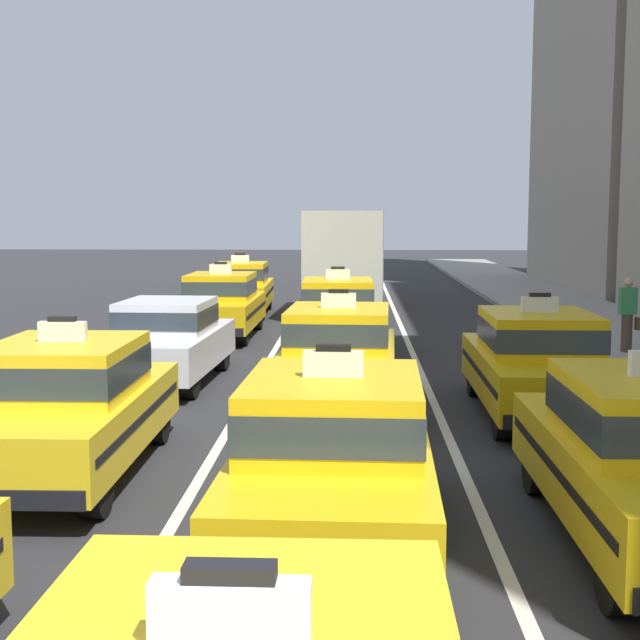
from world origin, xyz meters
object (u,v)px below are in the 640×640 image
object	(u,v)px
sedan_left_third	(168,339)
taxi_center_second	(334,456)
taxi_center_third	(339,355)
taxi_center_fourth	(338,312)
taxi_left_fifth	(241,287)
pedestrian_by_storefront	(628,315)
taxi_right_third	(537,361)
taxi_left_second	(68,405)
taxi_left_fourth	(222,304)
box_truck_center_fifth	(347,258)

from	to	relation	value
sedan_left_third	taxi_center_second	distance (m)	8.79
taxi_center_third	taxi_center_fourth	xyz separation A→B (m)	(-0.13, 6.36, 0.00)
taxi_left_fifth	pedestrian_by_storefront	distance (m)	12.70
taxi_center_third	taxi_right_third	bearing A→B (deg)	-10.03
taxi_left_second	taxi_center_third	size ratio (longest dim) A/B	0.99
taxi_center_second	pedestrian_by_storefront	world-z (taller)	taxi_center_second
taxi_left_fourth	pedestrian_by_storefront	world-z (taller)	taxi_left_fourth
taxi_left_fourth	taxi_center_second	size ratio (longest dim) A/B	0.99
sedan_left_third	taxi_left_fifth	distance (m)	11.59
taxi_center_second	pedestrian_by_storefront	distance (m)	13.01
taxi_left_second	taxi_right_third	world-z (taller)	same
taxi_center_third	box_truck_center_fifth	size ratio (longest dim) A/B	0.66
taxi_left_fourth	taxi_left_fifth	distance (m)	5.27
taxi_right_third	taxi_center_fourth	bearing A→B (deg)	115.04
taxi_center_third	sedan_left_third	bearing A→B (deg)	148.22
taxi_left_fifth	taxi_left_fourth	bearing A→B (deg)	-88.15
taxi_left_fifth	box_truck_center_fifth	bearing A→B (deg)	7.91
taxi_left_second	box_truck_center_fifth	xyz separation A→B (m)	(3.23, 18.03, 0.90)
taxi_left_fifth	taxi_center_second	world-z (taller)	same
taxi_left_fifth	pedestrian_by_storefront	world-z (taller)	taxi_left_fifth
taxi_left_fourth	box_truck_center_fifth	world-z (taller)	box_truck_center_fifth
taxi_left_second	box_truck_center_fifth	bearing A→B (deg)	79.83
taxi_left_fourth	sedan_left_third	bearing A→B (deg)	-90.65
taxi_left_fourth	taxi_center_second	world-z (taller)	same
taxi_center_fourth	box_truck_center_fifth	distance (m)	7.75
pedestrian_by_storefront	box_truck_center_fifth	bearing A→B (deg)	125.36
taxi_left_fourth	taxi_center_third	distance (m)	8.91
taxi_left_fifth	taxi_center_fourth	bearing A→B (deg)	-66.11
sedan_left_third	taxi_center_fourth	xyz separation A→B (m)	(3.10, 4.36, 0.03)
taxi_center_third	pedestrian_by_storefront	size ratio (longest dim) A/B	2.84
taxi_center_second	taxi_center_third	world-z (taller)	same
taxi_left_fourth	taxi_center_fourth	bearing A→B (deg)	-32.94
sedan_left_third	taxi_center_second	size ratio (longest dim) A/B	0.95
taxi_left_second	pedestrian_by_storefront	size ratio (longest dim) A/B	2.80
taxi_center_fourth	taxi_left_fourth	bearing A→B (deg)	147.06
taxi_center_third	box_truck_center_fifth	distance (m)	14.09
sedan_left_third	taxi_left_fourth	size ratio (longest dim) A/B	0.96
taxi_center_second	box_truck_center_fifth	xyz separation A→B (m)	(-0.02, 20.21, 0.90)
taxi_center_third	pedestrian_by_storefront	xyz separation A→B (m)	(6.27, 5.28, 0.09)
taxi_center_second	taxi_center_third	size ratio (longest dim) A/B	1.00
taxi_center_second	pedestrian_by_storefront	bearing A→B (deg)	61.46
taxi_left_fourth	taxi_right_third	distance (m)	10.86
sedan_left_third	pedestrian_by_storefront	distance (m)	10.05
taxi_left_second	taxi_left_fourth	world-z (taller)	same
taxi_left_fourth	taxi_center_third	bearing A→B (deg)	-69.18
taxi_left_second	box_truck_center_fifth	distance (m)	18.34
taxi_left_fourth	taxi_center_fourth	distance (m)	3.61
taxi_left_second	pedestrian_by_storefront	xyz separation A→B (m)	(9.47, 9.25, 0.09)
taxi_center_third	box_truck_center_fifth	bearing A→B (deg)	89.86
taxi_center_fourth	pedestrian_by_storefront	size ratio (longest dim) A/B	2.81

